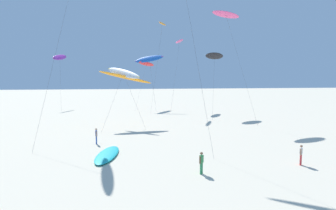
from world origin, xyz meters
name	(u,v)px	position (x,y,z in m)	size (l,w,h in m)	color
flying_kite_1	(123,73)	(-0.74, 36.70, 7.65)	(5.54, 8.72, 8.90)	white
flying_kite_2	(149,59)	(4.55, 56.94, 10.89)	(6.32, 6.70, 12.16)	blue
flying_kite_3	(179,41)	(11.27, 57.15, 14.83)	(4.32, 8.11, 15.83)	#EA5193
flying_kite_4	(60,57)	(-15.80, 64.01, 11.53)	(3.52, 12.75, 12.64)	purple
flying_kite_5	(125,77)	(-0.47, 36.28, 7.02)	(7.76, 4.55, 8.23)	orange
flying_kite_6	(162,24)	(6.82, 51.49, 17.50)	(4.14, 6.54, 18.08)	orange
flying_kite_7	(226,15)	(15.29, 38.28, 16.79)	(6.08, 6.33, 17.47)	#EA5193
flying_kite_8	(147,64)	(4.07, 58.74, 9.90)	(5.07, 8.96, 10.66)	red
flying_kite_10	(215,56)	(15.74, 45.47, 10.87)	(4.73, 8.88, 11.63)	black
grounded_kite_0	(107,155)	(-2.01, 19.75, 0.15)	(2.63, 6.32, 0.29)	#19B2B7
person_foreground_walker	(96,135)	(-3.49, 24.62, 0.93)	(0.24, 0.51, 1.70)	#284CA3
person_near_left	(301,154)	(13.81, 14.97, 0.92)	(0.36, 0.41, 1.67)	red
person_near_right	(201,162)	(5.25, 14.03, 0.91)	(0.39, 0.38, 1.67)	#338E56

